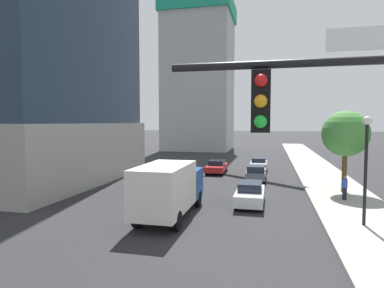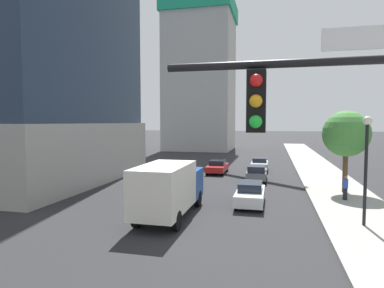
% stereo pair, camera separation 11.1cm
% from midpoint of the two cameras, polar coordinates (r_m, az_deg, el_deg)
% --- Properties ---
extents(sidewalk, '(4.72, 120.00, 0.15)m').
position_cam_midpoint_polar(sidewalk, '(24.56, 25.47, -9.09)').
color(sidewalk, '#9E9B93').
rests_on(sidewalk, ground).
extents(construction_building, '(20.44, 18.50, 37.67)m').
position_cam_midpoint_polar(construction_building, '(65.81, 1.51, 12.69)').
color(construction_building, '#B2AFA8').
rests_on(construction_building, ground).
extents(traffic_light_pole, '(4.94, 0.48, 6.90)m').
position_cam_midpoint_polar(traffic_light_pole, '(6.04, 29.42, -2.53)').
color(traffic_light_pole, black).
rests_on(traffic_light_pole, sidewalk).
extents(street_lamp, '(0.44, 0.44, 5.55)m').
position_cam_midpoint_polar(street_lamp, '(18.82, 27.99, -1.50)').
color(street_lamp, black).
rests_on(street_lamp, sidewalk).
extents(street_tree, '(3.42, 3.42, 6.09)m').
position_cam_midpoint_polar(street_tree, '(27.09, 25.14, 1.56)').
color(street_tree, brown).
rests_on(street_tree, sidewalk).
extents(car_gray, '(1.77, 4.10, 1.50)m').
position_cam_midpoint_polar(car_gray, '(30.94, 11.20, -4.92)').
color(car_gray, slate).
rests_on(car_gray, ground).
extents(car_white, '(1.77, 4.37, 1.48)m').
position_cam_midpoint_polar(car_white, '(22.16, 10.15, -8.43)').
color(car_white, silver).
rests_on(car_white, ground).
extents(car_silver, '(1.78, 4.08, 1.43)m').
position_cam_midpoint_polar(car_silver, '(37.44, 11.65, -3.44)').
color(car_silver, '#B7B7BC').
rests_on(car_silver, ground).
extents(car_red, '(1.85, 4.44, 1.36)m').
position_cam_midpoint_polar(car_red, '(35.19, 4.50, -3.90)').
color(car_red, red).
rests_on(car_red, ground).
extents(box_truck, '(2.40, 7.11, 3.10)m').
position_cam_midpoint_polar(box_truck, '(18.80, -3.85, -7.45)').
color(box_truck, '#1E4799').
rests_on(box_truck, ground).
extents(pedestrian_blue_shirt, '(0.34, 0.34, 1.64)m').
position_cam_midpoint_polar(pedestrian_blue_shirt, '(24.75, 25.02, -6.84)').
color(pedestrian_blue_shirt, black).
rests_on(pedestrian_blue_shirt, sidewalk).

